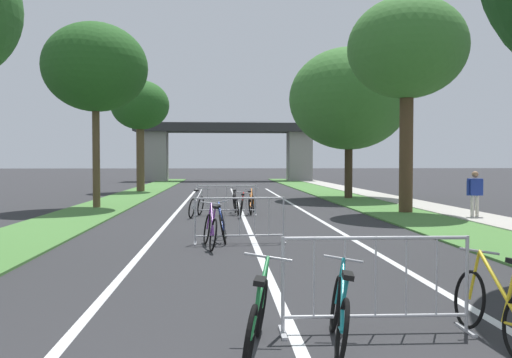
{
  "coord_description": "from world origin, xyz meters",
  "views": [
    {
      "loc": [
        -0.78,
        -2.27,
        1.85
      ],
      "look_at": [
        0.38,
        14.75,
        1.3
      ],
      "focal_mm": 37.02,
      "sensor_mm": 36.0,
      "label": 1
    }
  ],
  "objects_px": {
    "tree_left_oak_near": "(95,68)",
    "tree_left_pine_far": "(140,106)",
    "tree_right_maple_mid": "(349,99)",
    "bicycle_black_3": "(236,204)",
    "crowd_barrier_nearest": "(376,285)",
    "bicycle_teal_2": "(339,313)",
    "tree_right_pine_near": "(407,50)",
    "crowd_barrier_second": "(240,221)",
    "bicycle_yellow_6": "(495,308)",
    "bicycle_red_4": "(242,207)",
    "bicycle_green_5": "(257,318)",
    "bicycle_silver_0": "(197,206)",
    "crowd_barrier_third": "(227,200)",
    "pedestrian_strolling": "(475,190)",
    "bicycle_blue_7": "(223,225)",
    "bicycle_orange_8": "(252,204)",
    "bicycle_purple_1": "(210,230)"
  },
  "relations": [
    {
      "from": "tree_left_oak_near",
      "to": "tree_left_pine_far",
      "type": "xyz_separation_m",
      "value": [
        0.02,
        11.55,
        -0.3
      ]
    },
    {
      "from": "tree_right_maple_mid",
      "to": "bicycle_black_3",
      "type": "relative_size",
      "value": 4.68
    },
    {
      "from": "crowd_barrier_nearest",
      "to": "bicycle_black_3",
      "type": "height_order",
      "value": "crowd_barrier_nearest"
    },
    {
      "from": "bicycle_teal_2",
      "to": "tree_right_pine_near",
      "type": "bearing_deg",
      "value": 77.02
    },
    {
      "from": "crowd_barrier_second",
      "to": "bicycle_yellow_6",
      "type": "bearing_deg",
      "value": -70.98
    },
    {
      "from": "bicycle_red_4",
      "to": "bicycle_teal_2",
      "type": "bearing_deg",
      "value": -83.97
    },
    {
      "from": "bicycle_yellow_6",
      "to": "bicycle_green_5",
      "type": "bearing_deg",
      "value": -178.84
    },
    {
      "from": "tree_right_maple_mid",
      "to": "bicycle_silver_0",
      "type": "xyz_separation_m",
      "value": [
        -7.22,
        -8.16,
        -4.62
      ]
    },
    {
      "from": "tree_right_maple_mid",
      "to": "bicycle_teal_2",
      "type": "xyz_separation_m",
      "value": [
        -5.25,
        -20.9,
        -4.64
      ]
    },
    {
      "from": "crowd_barrier_third",
      "to": "pedestrian_strolling",
      "type": "relative_size",
      "value": 1.35
    },
    {
      "from": "bicycle_red_4",
      "to": "crowd_barrier_second",
      "type": "bearing_deg",
      "value": -88.78
    },
    {
      "from": "tree_right_maple_mid",
      "to": "bicycle_red_4",
      "type": "xyz_separation_m",
      "value": [
        -5.7,
        -8.25,
        -4.65
      ]
    },
    {
      "from": "crowd_barrier_third",
      "to": "bicycle_black_3",
      "type": "xyz_separation_m",
      "value": [
        0.32,
        0.51,
        -0.15
      ]
    },
    {
      "from": "tree_left_oak_near",
      "to": "bicycle_yellow_6",
      "type": "distance_m",
      "value": 18.67
    },
    {
      "from": "tree_left_oak_near",
      "to": "crowd_barrier_nearest",
      "type": "relative_size",
      "value": 3.52
    },
    {
      "from": "pedestrian_strolling",
      "to": "bicycle_teal_2",
      "type": "bearing_deg",
      "value": 54.31
    },
    {
      "from": "bicycle_yellow_6",
      "to": "bicycle_teal_2",
      "type": "bearing_deg",
      "value": 178.75
    },
    {
      "from": "bicycle_blue_7",
      "to": "pedestrian_strolling",
      "type": "relative_size",
      "value": 1.08
    },
    {
      "from": "crowd_barrier_second",
      "to": "bicycle_teal_2",
      "type": "relative_size",
      "value": 1.31
    },
    {
      "from": "crowd_barrier_third",
      "to": "bicycle_green_5",
      "type": "bearing_deg",
      "value": -89.48
    },
    {
      "from": "crowd_barrier_nearest",
      "to": "bicycle_green_5",
      "type": "relative_size",
      "value": 1.3
    },
    {
      "from": "tree_left_pine_far",
      "to": "bicycle_silver_0",
      "type": "distance_m",
      "value": 16.31
    },
    {
      "from": "bicycle_silver_0",
      "to": "bicycle_black_3",
      "type": "height_order",
      "value": "bicycle_silver_0"
    },
    {
      "from": "tree_left_oak_near",
      "to": "bicycle_silver_0",
      "type": "xyz_separation_m",
      "value": [
        4.11,
        -3.46,
        -5.19
      ]
    },
    {
      "from": "bicycle_green_5",
      "to": "pedestrian_strolling",
      "type": "relative_size",
      "value": 1.03
    },
    {
      "from": "tree_left_oak_near",
      "to": "bicycle_teal_2",
      "type": "distance_m",
      "value": 18.08
    },
    {
      "from": "bicycle_silver_0",
      "to": "tree_right_pine_near",
      "type": "bearing_deg",
      "value": 18.79
    },
    {
      "from": "tree_right_pine_near",
      "to": "bicycle_green_5",
      "type": "xyz_separation_m",
      "value": [
        -6.33,
        -13.52,
        -5.52
      ]
    },
    {
      "from": "crowd_barrier_third",
      "to": "bicycle_yellow_6",
      "type": "xyz_separation_m",
      "value": [
        2.55,
        -13.14,
        -0.14
      ]
    },
    {
      "from": "crowd_barrier_nearest",
      "to": "bicycle_silver_0",
      "type": "distance_m",
      "value": 12.55
    },
    {
      "from": "crowd_barrier_nearest",
      "to": "bicycle_blue_7",
      "type": "relative_size",
      "value": 1.24
    },
    {
      "from": "bicycle_silver_0",
      "to": "bicycle_teal_2",
      "type": "bearing_deg",
      "value": -67.55
    },
    {
      "from": "bicycle_silver_0",
      "to": "bicycle_green_5",
      "type": "height_order",
      "value": "bicycle_silver_0"
    },
    {
      "from": "crowd_barrier_third",
      "to": "bicycle_green_5",
      "type": "distance_m",
      "value": 13.24
    },
    {
      "from": "crowd_barrier_second",
      "to": "bicycle_yellow_6",
      "type": "relative_size",
      "value": 1.26
    },
    {
      "from": "bicycle_black_3",
      "to": "bicycle_blue_7",
      "type": "relative_size",
      "value": 0.96
    },
    {
      "from": "bicycle_teal_2",
      "to": "bicycle_red_4",
      "type": "distance_m",
      "value": 12.65
    },
    {
      "from": "tree_left_oak_near",
      "to": "bicycle_orange_8",
      "type": "relative_size",
      "value": 4.4
    },
    {
      "from": "tree_right_maple_mid",
      "to": "bicycle_black_3",
      "type": "bearing_deg",
      "value": -129.02
    },
    {
      "from": "crowd_barrier_third",
      "to": "bicycle_blue_7",
      "type": "xyz_separation_m",
      "value": [
        -0.17,
        -5.95,
        -0.14
      ]
    },
    {
      "from": "bicycle_black_3",
      "to": "bicycle_teal_2",
      "type": "bearing_deg",
      "value": -91.38
    },
    {
      "from": "bicycle_green_5",
      "to": "bicycle_orange_8",
      "type": "bearing_deg",
      "value": 97.09
    },
    {
      "from": "tree_left_pine_far",
      "to": "bicycle_yellow_6",
      "type": "distance_m",
      "value": 29.2
    },
    {
      "from": "bicycle_blue_7",
      "to": "tree_right_pine_near",
      "type": "bearing_deg",
      "value": 44.44
    },
    {
      "from": "tree_left_pine_far",
      "to": "crowd_barrier_third",
      "type": "xyz_separation_m",
      "value": [
        5.12,
        -14.61,
        -4.75
      ]
    },
    {
      "from": "bicycle_yellow_6",
      "to": "tree_right_pine_near",
      "type": "bearing_deg",
      "value": 72.51
    },
    {
      "from": "bicycle_yellow_6",
      "to": "pedestrian_strolling",
      "type": "xyz_separation_m",
      "value": [
        5.46,
        11.38,
        0.57
      ]
    },
    {
      "from": "bicycle_silver_0",
      "to": "bicycle_blue_7",
      "type": "relative_size",
      "value": 1.0
    },
    {
      "from": "tree_right_maple_mid",
      "to": "bicycle_purple_1",
      "type": "relative_size",
      "value": 4.53
    },
    {
      "from": "bicycle_teal_2",
      "to": "pedestrian_strolling",
      "type": "relative_size",
      "value": 1.03
    }
  ]
}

